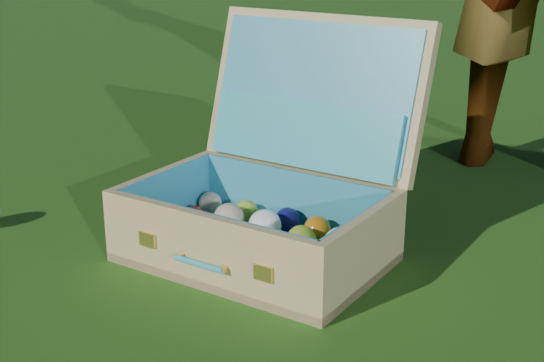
{
  "coord_description": "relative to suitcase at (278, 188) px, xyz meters",
  "views": [
    {
      "loc": [
        0.7,
        -1.08,
        0.67
      ],
      "look_at": [
        -0.06,
        0.22,
        0.15
      ],
      "focal_mm": 50.0,
      "sensor_mm": 36.0,
      "label": 1
    }
  ],
  "objects": [
    {
      "name": "ground",
      "position": [
        0.05,
        -0.23,
        -0.14
      ],
      "size": [
        60.0,
        60.0,
        0.0
      ],
      "primitive_type": "plane",
      "color": "#215114",
      "rests_on": "ground"
    },
    {
      "name": "suitcase",
      "position": [
        0.0,
        0.0,
        0.0
      ],
      "size": [
        0.54,
        0.51,
        0.48
      ],
      "rotation": [
        0.0,
        0.0,
        -0.05
      ],
      "color": "tan",
      "rests_on": "ground"
    }
  ]
}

